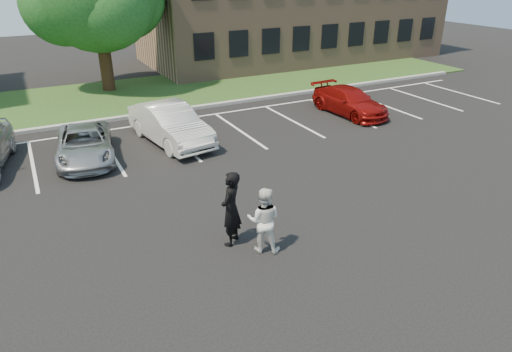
{
  "coord_description": "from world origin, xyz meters",
  "views": [
    {
      "loc": [
        -5.4,
        -9.38,
        6.7
      ],
      "look_at": [
        0.0,
        1.0,
        1.25
      ],
      "focal_mm": 32.0,
      "sensor_mm": 36.0,
      "label": 1
    }
  ],
  "objects": [
    {
      "name": "ground_plane",
      "position": [
        0.0,
        0.0,
        0.0
      ],
      "size": [
        90.0,
        90.0,
        0.0
      ],
      "primitive_type": "plane",
      "color": "black",
      "rests_on": "ground"
    },
    {
      "name": "curb",
      "position": [
        0.0,
        12.0,
        0.07
      ],
      "size": [
        40.0,
        0.3,
        0.15
      ],
      "primitive_type": "cube",
      "color": "gray",
      "rests_on": "ground"
    },
    {
      "name": "grass_strip",
      "position": [
        0.0,
        16.0,
        0.04
      ],
      "size": [
        44.0,
        8.0,
        0.08
      ],
      "primitive_type": "cube",
      "color": "#133F14",
      "rests_on": "ground"
    },
    {
      "name": "stall_lines",
      "position": [
        1.4,
        8.95,
        0.01
      ],
      "size": [
        34.0,
        5.36,
        0.01
      ],
      "color": "silver",
      "rests_on": "ground"
    },
    {
      "name": "office_building",
      "position": [
        14.0,
        21.99,
        4.16
      ],
      "size": [
        22.4,
        10.4,
        8.3
      ],
      "color": "#8E6E54",
      "rests_on": "ground"
    },
    {
      "name": "man_black_suit",
      "position": [
        -1.25,
        -0.02,
        1.02
      ],
      "size": [
        0.87,
        0.86,
        2.04
      ],
      "primitive_type": "imported",
      "rotation": [
        0.0,
        0.0,
        3.9
      ],
      "color": "black",
      "rests_on": "ground"
    },
    {
      "name": "man_white_shirt",
      "position": [
        -0.67,
        -0.71,
        0.88
      ],
      "size": [
        1.08,
        1.03,
        1.76
      ],
      "primitive_type": "imported",
      "rotation": [
        0.0,
        0.0,
        2.55
      ],
      "color": "silver",
      "rests_on": "ground"
    },
    {
      "name": "car_silver_minivan",
      "position": [
        -3.73,
        7.68,
        0.6
      ],
      "size": [
        2.58,
        4.55,
        1.2
      ],
      "primitive_type": "imported",
      "rotation": [
        0.0,
        0.0,
        -0.14
      ],
      "color": "#A1A3A9",
      "rests_on": "ground"
    },
    {
      "name": "car_white_sedan",
      "position": [
        -0.34,
        7.92,
        0.79
      ],
      "size": [
        2.41,
        5.0,
        1.58
      ],
      "primitive_type": "imported",
      "rotation": [
        0.0,
        0.0,
        0.16
      ],
      "color": "silver",
      "rests_on": "ground"
    },
    {
      "name": "car_red_compact",
      "position": [
        8.63,
        7.71,
        0.63
      ],
      "size": [
        2.05,
        4.46,
        1.27
      ],
      "primitive_type": "imported",
      "rotation": [
        0.0,
        0.0,
        0.06
      ],
      "color": "maroon",
      "rests_on": "ground"
    }
  ]
}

